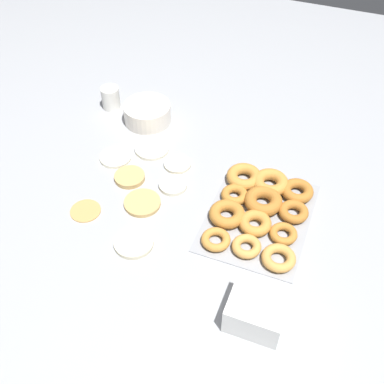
# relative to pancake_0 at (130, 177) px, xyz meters

# --- Properties ---
(ground_plane) EXTENTS (3.00, 3.00, 0.00)m
(ground_plane) POSITION_rel_pancake_0_xyz_m (-0.03, -0.14, -0.01)
(ground_plane) COLOR #9EA0A5
(pancake_0) EXTENTS (0.10, 0.10, 0.02)m
(pancake_0) POSITION_rel_pancake_0_xyz_m (0.00, 0.00, 0.00)
(pancake_0) COLOR tan
(pancake_0) RESTS_ON ground_plane
(pancake_1) EXTENTS (0.09, 0.09, 0.01)m
(pancake_1) POSITION_rel_pancake_0_xyz_m (-0.17, 0.06, -0.00)
(pancake_1) COLOR tan
(pancake_1) RESTS_ON ground_plane
(pancake_2) EXTENTS (0.11, 0.11, 0.01)m
(pancake_2) POSITION_rel_pancake_0_xyz_m (-0.23, -0.13, -0.00)
(pancake_2) COLOR beige
(pancake_2) RESTS_ON ground_plane
(pancake_3) EXTENTS (0.09, 0.09, 0.01)m
(pancake_3) POSITION_rel_pancake_0_xyz_m (0.11, -0.12, -0.00)
(pancake_3) COLOR beige
(pancake_3) RESTS_ON ground_plane
(pancake_4) EXTENTS (0.12, 0.12, 0.01)m
(pancake_4) POSITION_rel_pancake_0_xyz_m (0.15, -0.01, -0.00)
(pancake_4) COLOR silver
(pancake_4) RESTS_ON ground_plane
(pancake_5) EXTENTS (0.11, 0.11, 0.01)m
(pancake_5) POSITION_rel_pancake_0_xyz_m (-0.09, -0.09, -0.00)
(pancake_5) COLOR tan
(pancake_5) RESTS_ON ground_plane
(pancake_6) EXTENTS (0.11, 0.11, 0.01)m
(pancake_6) POSITION_rel_pancake_0_xyz_m (0.07, 0.09, -0.00)
(pancake_6) COLOR silver
(pancake_6) RESTS_ON ground_plane
(pancake_7) EXTENTS (0.09, 0.09, 0.01)m
(pancake_7) POSITION_rel_pancake_0_xyz_m (0.02, -0.14, -0.00)
(pancake_7) COLOR silver
(pancake_7) RESTS_ON ground_plane
(donut_tray) EXTENTS (0.39, 0.29, 0.04)m
(donut_tray) POSITION_rel_pancake_0_xyz_m (0.01, -0.42, 0.01)
(donut_tray) COLOR #93969B
(donut_tray) RESTS_ON ground_plane
(batter_bowl) EXTENTS (0.17, 0.17, 0.07)m
(batter_bowl) POSITION_rel_pancake_0_xyz_m (0.30, 0.07, 0.03)
(batter_bowl) COLOR silver
(batter_bowl) RESTS_ON ground_plane
(container_stack) EXTENTS (0.12, 0.14, 0.08)m
(container_stack) POSITION_rel_pancake_0_xyz_m (-0.34, -0.51, 0.03)
(container_stack) COLOR white
(container_stack) RESTS_ON ground_plane
(paper_cup) EXTENTS (0.07, 0.07, 0.08)m
(paper_cup) POSITION_rel_pancake_0_xyz_m (0.32, 0.24, 0.03)
(paper_cup) COLOR white
(paper_cup) RESTS_ON ground_plane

